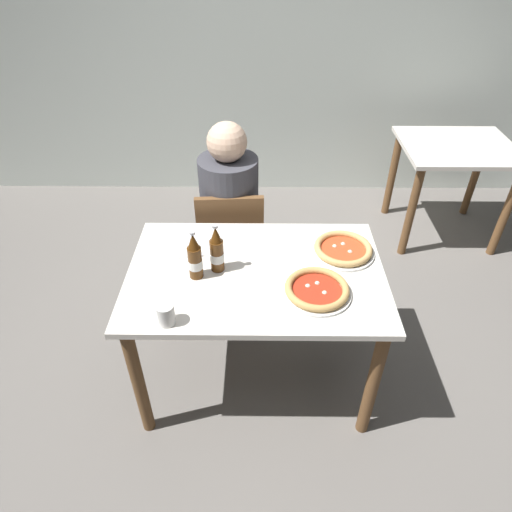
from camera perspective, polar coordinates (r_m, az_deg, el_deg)
ground_plane at (r=2.64m, az=-0.01°, el=-14.55°), size 8.00×8.00×0.00m
back_wall_tiled at (r=3.89m, az=0.33°, el=26.14°), size 7.00×0.10×2.60m
dining_table_main at (r=2.17m, az=-0.01°, el=-4.24°), size 1.20×0.80×0.75m
chair_behind_table at (r=2.74m, az=-3.19°, el=1.94°), size 0.42×0.42×0.85m
diner_seated at (r=2.73m, az=-3.30°, el=4.29°), size 0.34×0.34×1.21m
dining_table_background at (r=3.68m, az=23.80°, el=10.54°), size 0.80×0.70×0.75m
pizza_margherita_near at (r=2.23m, az=11.01°, el=0.84°), size 0.31×0.31×0.04m
pizza_marinara_far at (r=1.98m, az=7.74°, el=-4.28°), size 0.31×0.31×0.04m
beer_bottle_left at (r=2.05m, az=-5.01°, el=0.61°), size 0.07×0.07×0.25m
beer_bottle_center at (r=2.02m, az=-7.79°, el=-0.27°), size 0.07×0.07×0.25m
napkin_with_cutlery at (r=2.27m, az=-8.03°, el=1.32°), size 0.21×0.21×0.01m
paper_cup at (r=1.85m, az=-11.39°, el=-7.29°), size 0.07×0.07×0.09m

